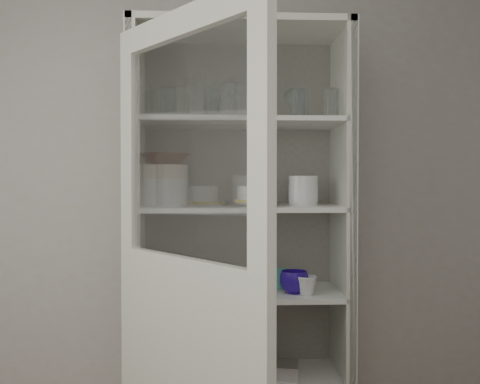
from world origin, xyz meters
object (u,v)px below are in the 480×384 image
(goblet_2, at_px, (291,105))
(white_canister, at_px, (154,276))
(teal_jar, at_px, (234,279))
(goblet_0, at_px, (170,104))
(pantry_cabinet, at_px, (239,271))
(cupboard_door, at_px, (186,320))
(plate_stack_front, at_px, (166,193))
(terracotta_bowl, at_px, (166,159))
(mug_blue, at_px, (294,282))
(measuring_cups, at_px, (188,288))
(cream_bowl, at_px, (166,172))
(glass_platter, at_px, (253,204))
(tin_box, at_px, (276,369))
(plate_stack_back, at_px, (169,196))
(yellow_trivet, at_px, (253,201))
(white_ramekin, at_px, (253,193))
(mug_teal, at_px, (280,279))
(mug_white, at_px, (306,286))
(goblet_1, at_px, (214,105))
(grey_bowl_stack, at_px, (303,191))
(cream_dish, at_px, (205,365))
(goblet_3, at_px, (294,104))

(goblet_2, distance_m, white_canister, 1.07)
(teal_jar, bearing_deg, goblet_0, 169.83)
(pantry_cabinet, distance_m, teal_jar, 0.07)
(pantry_cabinet, height_order, cupboard_door, pantry_cabinet)
(pantry_cabinet, relative_size, plate_stack_front, 9.83)
(pantry_cabinet, xyz_separation_m, cupboard_door, (-0.22, -0.64, -0.07))
(terracotta_bowl, xyz_separation_m, mug_blue, (0.59, -0.04, -0.56))
(measuring_cups, relative_size, white_canister, 0.74)
(cream_bowl, xyz_separation_m, terracotta_bowl, (0.00, 0.00, 0.06))
(glass_platter, distance_m, mug_blue, 0.41)
(measuring_cups, distance_m, tin_box, 0.56)
(plate_stack_back, distance_m, white_canister, 0.40)
(glass_platter, bearing_deg, tin_box, -3.86)
(yellow_trivet, bearing_deg, white_ramekin, 0.00)
(goblet_0, bearing_deg, white_ramekin, -13.95)
(teal_jar, xyz_separation_m, white_canister, (-0.38, 0.03, 0.01))
(goblet_2, bearing_deg, cream_bowl, -165.33)
(mug_teal, bearing_deg, tin_box, -99.13)
(pantry_cabinet, height_order, teal_jar, pantry_cabinet)
(goblet_2, relative_size, mug_blue, 1.42)
(teal_jar, xyz_separation_m, measuring_cups, (-0.21, -0.06, -0.03))
(teal_jar, relative_size, tin_box, 0.46)
(yellow_trivet, relative_size, mug_white, 1.78)
(goblet_1, xyz_separation_m, tin_box, (0.29, -0.15, -1.26))
(cream_bowl, xyz_separation_m, grey_bowl_stack, (0.64, 0.03, -0.09))
(pantry_cabinet, bearing_deg, teal_jar, -120.64)
(mug_teal, height_order, teal_jar, teal_jar)
(plate_stack_back, distance_m, glass_platter, 0.44)
(grey_bowl_stack, bearing_deg, goblet_2, 107.18)
(measuring_cups, distance_m, cream_dish, 0.39)
(goblet_2, height_order, mug_white, goblet_2)
(terracotta_bowl, distance_m, tin_box, 1.11)
(cupboard_door, distance_m, tin_box, 0.77)
(goblet_1, bearing_deg, tin_box, -26.91)
(plate_stack_front, distance_m, white_ramekin, 0.41)
(mug_white, bearing_deg, cupboard_door, -126.26)
(cream_bowl, relative_size, glass_platter, 0.66)
(plate_stack_front, bearing_deg, cupboard_door, -77.19)
(plate_stack_front, bearing_deg, tin_box, 0.83)
(cream_bowl, distance_m, glass_platter, 0.43)
(pantry_cabinet, xyz_separation_m, white_canister, (-0.41, -0.02, -0.02))
(white_ramekin, bearing_deg, white_canister, 171.39)
(plate_stack_front, bearing_deg, goblet_0, 84.65)
(goblet_3, bearing_deg, plate_stack_front, -167.58)
(goblet_2, height_order, cream_bowl, goblet_2)
(white_ramekin, height_order, white_canister, white_ramekin)
(plate_stack_back, relative_size, yellow_trivet, 1.38)
(goblet_2, xyz_separation_m, cream_dish, (-0.43, -0.10, -1.25))
(pantry_cabinet, relative_size, plate_stack_back, 9.21)
(cream_dish, bearing_deg, goblet_3, 10.33)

